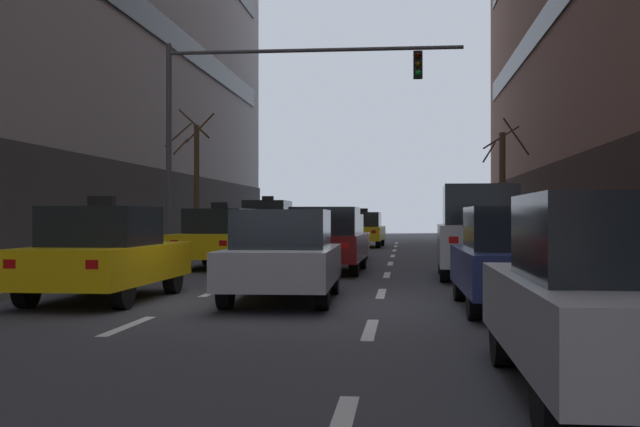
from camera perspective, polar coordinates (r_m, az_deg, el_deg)
name	(u,v)px	position (r m, az deg, el deg)	size (l,w,h in m)	color
ground_plane	(281,304)	(13.92, -2.74, -6.35)	(120.00, 120.00, 0.00)	#38383D
lane_stripe_l1_s3	(128,326)	(11.41, -13.34, -7.68)	(0.16, 2.00, 0.01)	silver
lane_stripe_l1_s4	(214,292)	(16.18, -7.44, -5.48)	(0.16, 2.00, 0.01)	silver
lane_stripe_l1_s5	(259,274)	(21.06, -4.28, -4.25)	(0.16, 2.00, 0.01)	silver
lane_stripe_l1_s6	(287,263)	(25.99, -2.31, -3.49)	(0.16, 2.00, 0.01)	silver
lane_stripe_l1_s7	(306,255)	(30.94, -0.98, -2.96)	(0.16, 2.00, 0.01)	silver
lane_stripe_l1_s8	(320,250)	(35.90, -0.01, -2.58)	(0.16, 2.00, 0.01)	silver
lane_stripe_l1_s9	(330,246)	(40.87, 0.72, -2.29)	(0.16, 2.00, 0.01)	silver
lane_stripe_l1_s10	(338,243)	(45.85, 1.29, -2.07)	(0.16, 2.00, 0.01)	silver
lane_stripe_l2_s3	(370,329)	(10.79, 3.56, -8.12)	(0.16, 2.00, 0.01)	silver
lane_stripe_l2_s4	(381,293)	(15.75, 4.33, -5.62)	(0.16, 2.00, 0.01)	silver
lane_stripe_l2_s5	(387,275)	(20.73, 4.73, -4.32)	(0.16, 2.00, 0.01)	silver
lane_stripe_l2_s6	(390,263)	(25.72, 4.97, -3.52)	(0.16, 2.00, 0.01)	silver
lane_stripe_l2_s7	(393,256)	(30.72, 5.13, -2.98)	(0.16, 2.00, 0.01)	silver
lane_stripe_l2_s8	(394,250)	(35.71, 5.25, -2.59)	(0.16, 2.00, 0.01)	silver
lane_stripe_l2_s9	(396,246)	(40.71, 5.34, -2.30)	(0.16, 2.00, 0.01)	silver
lane_stripe_l2_s10	(397,243)	(45.70, 5.41, -2.07)	(0.16, 2.00, 0.01)	silver
taxi_driving_0	(221,239)	(23.72, -6.97, -1.77)	(2.11, 4.65, 1.90)	black
car_driving_1	(326,240)	(21.50, 0.45, -1.90)	(2.00, 4.66, 1.74)	black
taxi_driving_2	(363,230)	(39.66, 3.06, -1.15)	(2.05, 4.60, 1.89)	black
car_driving_3	(283,256)	(14.21, -2.59, -3.03)	(1.90, 4.32, 1.61)	black
taxi_driving_4	(339,238)	(27.38, 1.36, -1.71)	(1.87, 4.22, 1.73)	black
taxi_driving_5	(105,254)	(14.85, -14.88, -2.78)	(1.91, 4.46, 1.85)	black
taxi_driving_6	(268,228)	(31.44, -3.69, -1.02)	(1.87, 4.36, 2.28)	black
car_parked_0	(626,299)	(7.06, 20.72, -5.61)	(1.88, 4.46, 1.67)	black
car_parked_1	(518,259)	(13.23, 13.76, -3.16)	(1.88, 4.40, 1.64)	black
car_parked_2	(479,232)	(20.00, 11.10, -1.28)	(2.06, 4.68, 2.24)	black
traffic_signal_0	(255,106)	(25.65, -4.63, 7.55)	(9.30, 0.35, 6.82)	#4C4C51
street_tree_1	(503,187)	(33.63, 12.71, 1.81)	(1.89, 1.89, 5.23)	#4C3823
street_tree_2	(195,180)	(32.20, -8.75, 2.31)	(1.80, 1.80, 5.50)	#4C3823
pedestrian_0	(617,241)	(16.88, 20.17, -1.81)	(0.53, 0.21, 1.53)	black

